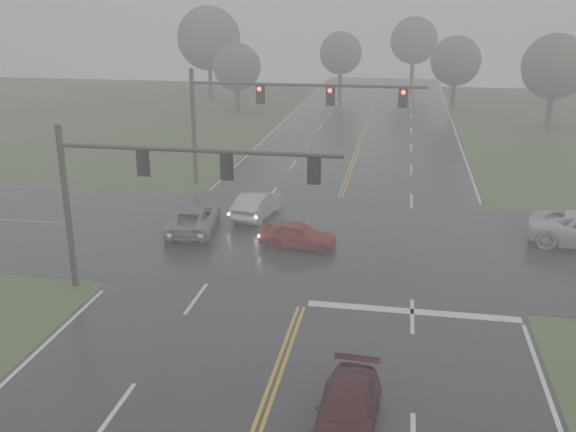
% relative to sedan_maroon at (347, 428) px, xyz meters
% --- Properties ---
extents(main_road, '(18.00, 160.00, 0.02)m').
position_rel_sedan_maroon_xyz_m(main_road, '(-2.58, 13.56, 0.00)').
color(main_road, black).
rests_on(main_road, ground).
extents(cross_street, '(120.00, 14.00, 0.02)m').
position_rel_sedan_maroon_xyz_m(cross_street, '(-2.58, 15.56, 0.00)').
color(cross_street, black).
rests_on(cross_street, ground).
extents(stop_bar, '(8.50, 0.50, 0.01)m').
position_rel_sedan_maroon_xyz_m(stop_bar, '(1.92, 7.96, 0.00)').
color(stop_bar, silver).
rests_on(stop_bar, ground).
extents(sedan_maroon, '(1.99, 4.41, 1.25)m').
position_rel_sedan_maroon_xyz_m(sedan_maroon, '(0.00, 0.00, 0.00)').
color(sedan_maroon, '#33090F').
rests_on(sedan_maroon, ground).
extents(sedan_red, '(4.11, 2.05, 1.35)m').
position_rel_sedan_maroon_xyz_m(sedan_red, '(-3.82, 14.28, 0.00)').
color(sedan_red, maroon).
rests_on(sedan_red, ground).
extents(sedan_silver, '(2.33, 4.73, 1.49)m').
position_rel_sedan_maroon_xyz_m(sedan_silver, '(-6.97, 18.72, 0.00)').
color(sedan_silver, '#9DA0A5').
rests_on(sedan_silver, ground).
extents(car_grey, '(3.14, 5.56, 1.46)m').
position_rel_sedan_maroon_xyz_m(car_grey, '(-9.83, 15.68, 0.00)').
color(car_grey, slate).
rests_on(car_grey, ground).
extents(signal_gantry_near, '(11.90, 0.31, 7.18)m').
position_rel_sedan_maroon_xyz_m(signal_gantry_near, '(-9.18, 7.96, 5.01)').
color(signal_gantry_near, black).
rests_on(signal_gantry_near, ground).
extents(signal_gantry_far, '(15.50, 0.40, 7.83)m').
position_rel_sedan_maroon_xyz_m(signal_gantry_far, '(-7.90, 25.15, 5.55)').
color(signal_gantry_far, black).
rests_on(signal_gantry_far, ground).
extents(tree_nw_a, '(5.31, 5.31, 7.79)m').
position_rel_sedan_maroon_xyz_m(tree_nw_a, '(-17.47, 54.85, 5.12)').
color(tree_nw_a, '#2F271F').
rests_on(tree_nw_a, ground).
extents(tree_ne_a, '(5.73, 5.73, 8.42)m').
position_rel_sedan_maroon_xyz_m(tree_ne_a, '(6.69, 61.89, 5.54)').
color(tree_ne_a, '#2F271F').
rests_on(tree_ne_a, ground).
extents(tree_n_mid, '(5.69, 5.69, 8.35)m').
position_rel_sedan_maroon_xyz_m(tree_n_mid, '(-7.69, 72.49, 5.49)').
color(tree_n_mid, '#2F271F').
rests_on(tree_n_mid, ground).
extents(tree_e_near, '(6.30, 6.30, 9.25)m').
position_rel_sedan_maroon_xyz_m(tree_e_near, '(15.18, 50.46, 6.08)').
color(tree_e_near, '#2F271F').
rests_on(tree_e_near, ground).
extents(tree_nw_b, '(7.92, 7.92, 11.64)m').
position_rel_sedan_maroon_xyz_m(tree_nw_b, '(-23.49, 64.23, 7.66)').
color(tree_nw_b, '#2F271F').
rests_on(tree_nw_b, ground).
extents(tree_n_far, '(6.88, 6.88, 10.10)m').
position_rel_sedan_maroon_xyz_m(tree_n_far, '(1.99, 83.10, 6.64)').
color(tree_n_far, '#2F271F').
rests_on(tree_n_far, ground).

